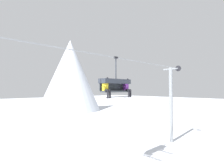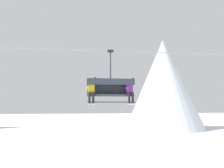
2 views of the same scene
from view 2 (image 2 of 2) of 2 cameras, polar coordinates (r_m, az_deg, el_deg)
mountain_peak_central at (r=44.80m, az=13.33°, el=0.09°), size 15.20×15.20×17.73m
lift_cable at (r=10.93m, az=-1.27°, el=8.62°), size 19.79×0.05×0.05m
chairlift_chair at (r=10.75m, az=-0.46°, el=-0.27°), size 2.31×0.74×2.61m
skier_yellow at (r=10.44m, az=-5.43°, el=-1.62°), size 0.48×1.70×1.34m
skier_purple at (r=10.67m, az=4.72°, el=-1.71°), size 0.48×1.70×1.34m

